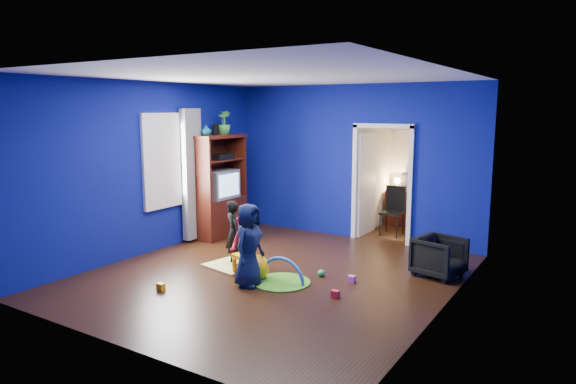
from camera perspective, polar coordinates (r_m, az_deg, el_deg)
The scene contains 33 objects.
floor at distance 7.71m, azimuth -1.78°, elevation -9.24°, with size 5.00×5.50×0.01m, color black.
ceiling at distance 7.33m, azimuth -1.90°, elevation 12.79°, with size 5.00×5.50×0.01m, color white.
wall_back at distance 9.77m, azimuth 7.20°, elevation 3.32°, with size 5.00×0.02×2.90m, color navy.
wall_front at distance 5.36m, azimuth -18.47°, elevation -1.95°, with size 5.00×0.02×2.90m, color navy.
wall_left at distance 9.01m, azimuth -15.17°, elevation 2.58°, with size 0.02×5.50×2.90m, color navy.
wall_right at distance 6.35m, azimuth 17.23°, elevation -0.19°, with size 0.02×5.50×2.90m, color navy.
alcove at distance 10.37m, azimuth 12.24°, elevation 2.41°, with size 1.00×1.75×2.50m, color silver, non-canonical shape.
armchair at distance 7.92m, azimuth 16.45°, elevation -6.90°, with size 0.63×0.65×0.59m, color black.
child_black at distance 8.10m, azimuth -6.02°, elevation -4.58°, with size 0.38×0.25×1.04m, color black.
child_navy at distance 7.15m, azimuth -4.40°, elevation -5.89°, with size 0.57×0.37×1.17m, color #10133C.
toddler_red at distance 7.47m, azimuth -4.96°, elevation -6.15°, with size 0.45×0.35×0.93m, color red.
vase at distance 9.60m, azimuth -9.07°, elevation 6.82°, with size 0.19×0.19×0.20m, color #0D5E6D.
potted_plant at distance 9.99m, azimuth -7.12°, elevation 7.68°, with size 0.25×0.25×0.45m, color green.
tv_armoire at distance 9.93m, azimuth -7.78°, elevation 0.67°, with size 0.58×1.14×1.96m, color #391809.
crt_tv at distance 9.90m, azimuth -7.61°, elevation 0.88°, with size 0.46×0.70×0.54m, color silver.
yellow_blanket at distance 8.16m, azimuth -6.40°, elevation -8.16°, with size 0.75×0.60×0.03m, color #F2E07A.
hopper_ball at distance 7.48m, azimuth -3.53°, elevation -8.36°, with size 0.37×0.37×0.37m, color yellow.
kid_chair at distance 7.77m, azimuth -4.93°, elevation -7.21°, with size 0.28×0.28×0.50m, color yellow.
play_mat at distance 7.39m, azimuth -0.72°, elevation -9.99°, with size 0.82×0.82×0.02m, color green.
toy_arch at distance 7.39m, azimuth -0.72°, elevation -9.92°, with size 0.74×0.74×0.05m, color #3F8CD8.
window_left at distance 9.23m, azimuth -13.54°, elevation 3.42°, with size 0.03×0.95×1.55m, color white.
curtain at distance 9.57m, azimuth -10.64°, elevation 1.91°, with size 0.14×0.42×2.40m, color slate.
doorway at distance 9.59m, azimuth 10.41°, elevation 0.72°, with size 1.16×0.10×2.10m, color white.
study_desk at distance 11.10m, azimuth 13.20°, elevation -1.76°, with size 0.88×0.44×0.75m, color #3D140A.
desk_monitor at distance 11.12m, azimuth 13.51°, elevation 1.25°, with size 0.40×0.05×0.32m, color black.
desk_lamp at distance 11.16m, azimuth 12.05°, elevation 1.23°, with size 0.14×0.14×0.14m, color #FFD88C.
folding_chair at distance 10.19m, azimuth 11.46°, elevation -2.18°, with size 0.40×0.40×0.92m, color black.
book_shelf at distance 11.02m, azimuth 13.71°, elevation 6.77°, with size 0.88×0.24×0.04m, color white.
toy_0 at distance 6.86m, azimuth 5.30°, elevation -11.23°, with size 0.10×0.08×0.10m, color red.
toy_1 at distance 8.04m, azimuth 13.67°, elevation -8.33°, with size 0.11×0.11×0.11m, color blue.
toy_2 at distance 7.31m, azimuth -13.95°, elevation -10.18°, with size 0.10×0.08×0.10m, color #FFB20D.
toy_3 at distance 7.66m, azimuth 3.71°, elevation -8.96°, with size 0.11×0.11×0.11m, color green.
toy_4 at distance 7.45m, azimuth 7.09°, elevation -9.60°, with size 0.10×0.08×0.10m, color #DA51BD.
Camera 1 is at (4.08, -6.07, 2.45)m, focal length 32.00 mm.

